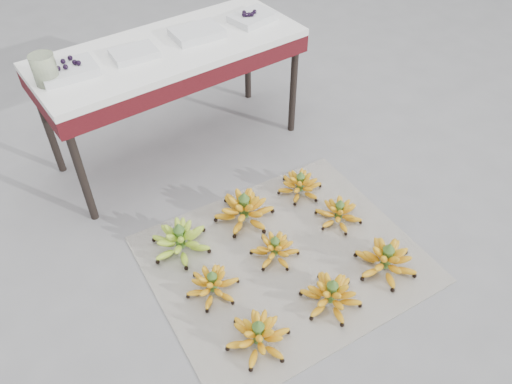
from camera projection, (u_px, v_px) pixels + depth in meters
ground at (281, 254)px, 2.46m from camera, size 60.00×60.00×0.00m
newspaper_mat at (284, 259)px, 2.43m from camera, size 1.34×1.16×0.01m
bunch_front_left at (258, 336)px, 2.06m from camera, size 0.35×0.35×0.17m
bunch_front_center at (331, 295)px, 2.21m from camera, size 0.31×0.31×0.17m
bunch_front_right at (386, 260)px, 2.35m from camera, size 0.33×0.33×0.18m
bunch_mid_left at (213, 284)px, 2.26m from camera, size 0.31×0.31×0.15m
bunch_mid_center at (275, 249)px, 2.41m from camera, size 0.28×0.28×0.14m
bunch_mid_right at (339, 213)px, 2.59m from camera, size 0.32×0.32×0.15m
bunch_back_left at (180, 240)px, 2.44m from camera, size 0.38×0.38×0.18m
bunch_back_center at (244, 210)px, 2.58m from camera, size 0.38×0.38×0.19m
bunch_back_right at (300, 185)px, 2.74m from camera, size 0.32×0.32×0.15m
vendor_table at (171, 59)px, 2.65m from camera, size 1.43×0.57×0.69m
tray_far_left at (68, 70)px, 2.36m from camera, size 0.27×0.21×0.07m
tray_left at (134, 53)px, 2.49m from camera, size 0.24×0.18×0.04m
tray_right at (197, 33)px, 2.65m from camera, size 0.28×0.21×0.04m
tray_far_right at (253, 17)px, 2.79m from camera, size 0.27×0.21×0.06m
glass_jar at (45, 69)px, 2.27m from camera, size 0.14×0.14×0.14m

